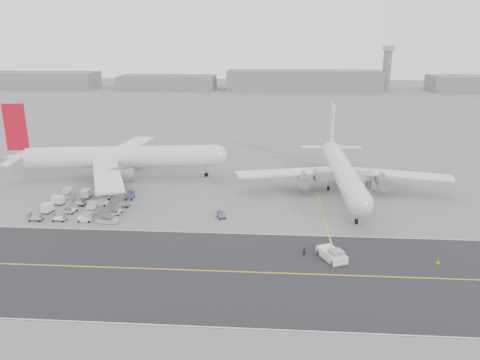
# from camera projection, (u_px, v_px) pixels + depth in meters

# --- Properties ---
(ground) EXTENTS (700.00, 700.00, 0.00)m
(ground) POSITION_uv_depth(u_px,v_px,m) (181.00, 228.00, 96.24)
(ground) COLOR gray
(ground) RESTS_ON ground
(taxiway) EXTENTS (220.00, 59.00, 0.03)m
(taxiway) POSITION_uv_depth(u_px,v_px,m) (190.00, 270.00, 78.76)
(taxiway) COLOR #2C2C2F
(taxiway) RESTS_ON ground
(horizon_buildings) EXTENTS (520.00, 28.00, 28.00)m
(horizon_buildings) POSITION_uv_depth(u_px,v_px,m) (289.00, 90.00, 342.08)
(horizon_buildings) COLOR slate
(horizon_buildings) RESTS_ON ground
(control_tower) EXTENTS (7.00, 7.00, 31.25)m
(control_tower) POSITION_uv_depth(u_px,v_px,m) (387.00, 67.00, 337.36)
(control_tower) COLOR slate
(control_tower) RESTS_ON ground
(airliner_a) EXTENTS (60.47, 59.44, 20.93)m
(airliner_a) POSITION_uv_depth(u_px,v_px,m) (118.00, 157.00, 128.12)
(airliner_a) COLOR silver
(airliner_a) RESTS_ON ground
(airliner_b) EXTENTS (54.03, 54.64, 18.85)m
(airliner_b) POSITION_uv_depth(u_px,v_px,m) (342.00, 171.00, 117.31)
(airliner_b) COLOR silver
(airliner_b) RESTS_ON ground
(pushback_tug) EXTENTS (5.19, 7.94, 2.30)m
(pushback_tug) POSITION_uv_depth(u_px,v_px,m) (332.00, 254.00, 82.31)
(pushback_tug) COLOR silver
(pushback_tug) RESTS_ON ground
(jet_bridge) EXTENTS (15.53, 4.91, 5.80)m
(jet_bridge) POSITION_uv_depth(u_px,v_px,m) (344.00, 176.00, 117.54)
(jet_bridge) COLOR gray
(jet_bridge) RESTS_ON ground
(gse_cluster) EXTENTS (25.12, 24.29, 2.19)m
(gse_cluster) POSITION_uv_depth(u_px,v_px,m) (86.00, 209.00, 106.56)
(gse_cluster) COLOR #A0A0A5
(gse_cluster) RESTS_ON ground
(stray_dolly) EXTENTS (2.23, 2.71, 1.44)m
(stray_dolly) POSITION_uv_depth(u_px,v_px,m) (221.00, 218.00, 101.43)
(stray_dolly) COLOR silver
(stray_dolly) RESTS_ON ground
(ground_crew_a) EXTENTS (0.68, 0.55, 1.63)m
(ground_crew_a) POSITION_uv_depth(u_px,v_px,m) (304.00, 252.00, 83.57)
(ground_crew_a) COLOR black
(ground_crew_a) RESTS_ON ground
(ground_crew_b) EXTENTS (0.94, 0.80, 1.69)m
(ground_crew_b) POSITION_uv_depth(u_px,v_px,m) (437.00, 262.00, 79.62)
(ground_crew_b) COLOR gold
(ground_crew_b) RESTS_ON ground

